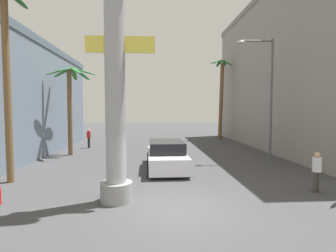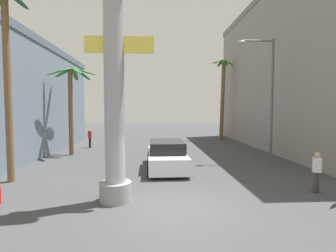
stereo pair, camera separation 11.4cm
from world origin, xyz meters
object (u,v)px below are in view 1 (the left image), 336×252
object	(u,v)px
car_lead	(166,156)
palm_tree_mid_left	(71,94)
palm_tree_near_left	(6,62)
neon_sign_pole	(115,65)
pedestrian_by_sign	(317,169)
pedestrian_far_left	(89,137)
palm_tree_far_right	(221,92)
street_lamp	(266,89)

from	to	relation	value
car_lead	palm_tree_mid_left	size ratio (longest dim) A/B	0.80
car_lead	palm_tree_near_left	world-z (taller)	palm_tree_near_left
neon_sign_pole	car_lead	size ratio (longest dim) A/B	2.09
pedestrian_by_sign	car_lead	bearing A→B (deg)	141.32
pedestrian_by_sign	pedestrian_far_left	xyz separation A→B (m)	(-11.95, 13.02, 0.00)
palm_tree_far_right	pedestrian_far_left	world-z (taller)	palm_tree_far_right
pedestrian_far_left	car_lead	bearing A→B (deg)	-53.57
street_lamp	palm_tree_mid_left	world-z (taller)	street_lamp
palm_tree_mid_left	palm_tree_far_right	size ratio (longest dim) A/B	0.72
pedestrian_by_sign	pedestrian_far_left	size ratio (longest dim) A/B	1.00
palm_tree_mid_left	pedestrian_far_left	xyz separation A→B (m)	(0.37, 3.62, -3.46)
palm_tree_mid_left	pedestrian_by_sign	xyz separation A→B (m)	(12.33, -9.40, -3.47)
palm_tree_near_left	pedestrian_far_left	bearing A→B (deg)	84.48
car_lead	pedestrian_far_left	xyz separation A→B (m)	(-6.23, 8.44, 0.22)
street_lamp	palm_tree_far_right	distance (m)	12.14
car_lead	palm_tree_near_left	bearing A→B (deg)	-162.78
car_lead	pedestrian_by_sign	world-z (taller)	pedestrian_by_sign
palm_tree_far_right	pedestrian_by_sign	distance (m)	19.10
pedestrian_far_left	palm_tree_far_right	bearing A→B (deg)	23.05
palm_tree_far_right	pedestrian_by_sign	world-z (taller)	palm_tree_far_right
palm_tree_near_left	pedestrian_far_left	world-z (taller)	palm_tree_near_left
neon_sign_pole	pedestrian_by_sign	bearing A→B (deg)	3.65
pedestrian_by_sign	palm_tree_near_left	bearing A→B (deg)	169.81
street_lamp	palm_tree_near_left	world-z (taller)	palm_tree_near_left
palm_tree_near_left	palm_tree_mid_left	size ratio (longest dim) A/B	1.36
street_lamp	palm_tree_near_left	xyz separation A→B (m)	(-13.75, -4.14, 0.79)
neon_sign_pole	pedestrian_by_sign	size ratio (longest dim) A/B	6.48
pedestrian_by_sign	palm_tree_far_right	bearing A→B (deg)	86.48
neon_sign_pole	pedestrian_far_left	xyz separation A→B (m)	(-4.13, 13.52, -3.90)
palm_tree_near_left	palm_tree_mid_left	bearing A→B (deg)	84.67
palm_tree_near_left	neon_sign_pole	bearing A→B (deg)	-28.78
palm_tree_far_right	pedestrian_far_left	bearing A→B (deg)	-156.95
pedestrian_by_sign	pedestrian_far_left	bearing A→B (deg)	132.55
palm_tree_far_right	palm_tree_mid_left	bearing A→B (deg)	-145.70
palm_tree_near_left	pedestrian_by_sign	bearing A→B (deg)	-10.19
car_lead	pedestrian_far_left	size ratio (longest dim) A/B	3.10
palm_tree_far_right	palm_tree_near_left	bearing A→B (deg)	-130.99
neon_sign_pole	palm_tree_mid_left	xyz separation A→B (m)	(-4.50, 9.90, -0.44)
palm_tree_far_right	pedestrian_by_sign	xyz separation A→B (m)	(-1.14, -18.59, -4.24)
neon_sign_pole	palm_tree_mid_left	world-z (taller)	neon_sign_pole
neon_sign_pole	palm_tree_near_left	distance (m)	5.91
palm_tree_near_left	palm_tree_mid_left	distance (m)	7.17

